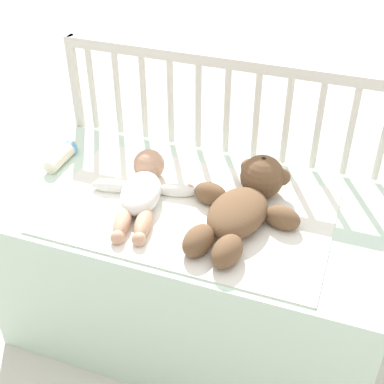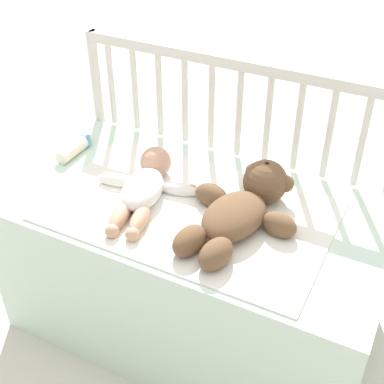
# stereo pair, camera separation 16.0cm
# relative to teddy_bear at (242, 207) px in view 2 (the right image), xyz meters

# --- Properties ---
(ground_plane) EXTENTS (12.00, 12.00, 0.00)m
(ground_plane) POSITION_rel_teddy_bear_xyz_m (-0.16, 0.00, -0.60)
(ground_plane) COLOR silver
(crib_mattress) EXTENTS (1.20, 0.63, 0.55)m
(crib_mattress) POSITION_rel_teddy_bear_xyz_m (-0.16, 0.00, -0.33)
(crib_mattress) COLOR silver
(crib_mattress) RESTS_ON ground_plane
(crib_rail) EXTENTS (1.20, 0.04, 0.90)m
(crib_rail) POSITION_rel_teddy_bear_xyz_m (-0.16, 0.34, 0.04)
(crib_rail) COLOR beige
(crib_rail) RESTS_ON ground_plane
(blanket) EXTENTS (0.85, 0.52, 0.01)m
(blanket) POSITION_rel_teddy_bear_xyz_m (-0.16, -0.03, -0.05)
(blanket) COLOR white
(blanket) RESTS_ON crib_mattress
(teddy_bear) EXTENTS (0.35, 0.46, 0.14)m
(teddy_bear) POSITION_rel_teddy_bear_xyz_m (0.00, 0.00, 0.00)
(teddy_bear) COLOR brown
(teddy_bear) RESTS_ON crib_mattress
(baby) EXTENTS (0.34, 0.40, 0.10)m
(baby) POSITION_rel_teddy_bear_xyz_m (-0.32, -0.03, -0.01)
(baby) COLOR white
(baby) RESTS_ON crib_mattress
(baby_bottle) EXTENTS (0.05, 0.17, 0.05)m
(baby_bottle) POSITION_rel_teddy_bear_xyz_m (-0.67, 0.09, -0.03)
(baby_bottle) COLOR #F4E5CC
(baby_bottle) RESTS_ON crib_mattress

